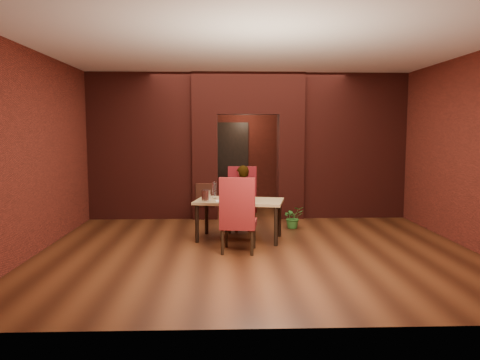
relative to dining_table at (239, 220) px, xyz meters
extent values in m
plane|color=#4D2613|center=(0.26, 0.18, -0.36)|extent=(8.00, 8.00, 0.00)
cube|color=silver|center=(0.26, 0.18, 2.84)|extent=(7.00, 8.00, 0.04)
cube|color=maroon|center=(0.26, 4.18, 1.24)|extent=(7.00, 0.04, 3.20)
cube|color=maroon|center=(0.26, -3.82, 1.24)|extent=(7.00, 0.04, 3.20)
cube|color=maroon|center=(-3.24, 0.18, 1.24)|extent=(0.04, 8.00, 3.20)
cube|color=maroon|center=(3.76, 0.18, 1.24)|extent=(0.04, 8.00, 3.20)
cube|color=maroon|center=(-0.69, 2.18, 0.79)|extent=(0.55, 0.55, 2.30)
cube|color=maroon|center=(1.21, 2.18, 0.79)|extent=(0.55, 0.55, 2.30)
cube|color=maroon|center=(0.26, 2.18, 2.39)|extent=(2.45, 0.55, 0.90)
cube|color=maroon|center=(-2.10, 2.18, 1.24)|extent=(2.28, 0.35, 3.20)
cube|color=maroon|center=(2.62, 2.18, 1.24)|extent=(2.28, 0.35, 3.20)
cube|color=#AC4C31|center=(-0.69, 1.89, 0.19)|extent=(0.40, 0.03, 0.50)
cube|color=black|center=(-0.14, 4.12, 0.69)|extent=(0.90, 0.08, 2.10)
cube|color=black|center=(-0.14, 4.08, 0.69)|extent=(1.02, 0.04, 2.22)
cube|color=tan|center=(0.00, 0.00, 0.00)|extent=(1.67, 1.15, 0.72)
cube|color=maroon|center=(0.08, 0.73, 0.26)|extent=(0.59, 0.59, 1.24)
cube|color=maroon|center=(-0.04, -0.84, 0.25)|extent=(0.63, 0.63, 1.22)
imported|color=silver|center=(0.08, 0.69, 0.28)|extent=(0.48, 0.33, 1.29)
cube|color=white|center=(-0.29, -0.09, 0.36)|extent=(0.29, 0.23, 0.00)
cylinder|color=silver|center=(-0.58, -0.13, 0.46)|extent=(0.16, 0.16, 0.20)
cylinder|color=white|center=(-0.45, 0.21, 0.51)|extent=(0.07, 0.07, 0.31)
imported|color=#2B6A26|center=(1.11, 0.94, -0.14)|extent=(0.49, 0.45, 0.44)
camera|label=1|loc=(-0.27, -8.22, 1.58)|focal=35.00mm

